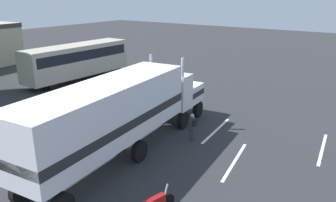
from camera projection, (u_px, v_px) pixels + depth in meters
The scene contains 7 objects.
ground_plane at pixel (174, 116), 23.08m from camera, with size 120.00×120.00×0.00m, color #2D2D30.
lane_stripe_near at pixel (216, 130), 20.74m from camera, with size 4.40×0.16×0.01m, color silver.
lane_stripe_mid at pixel (235, 161), 16.97m from camera, with size 4.40×0.16×0.01m, color silver.
lane_stripe_far at pixel (322, 149), 18.31m from camera, with size 4.40×0.16×0.01m, color silver.
semi_truck at pixel (121, 110), 16.85m from camera, with size 14.35×4.26×4.50m.
person_bystander at pixel (192, 126), 19.11m from camera, with size 0.35×0.47×1.63m.
parked_bus at pixel (77, 59), 32.22m from camera, with size 11.07×2.88×3.40m.
Camera 1 is at (-17.99, -11.97, 8.19)m, focal length 35.74 mm.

